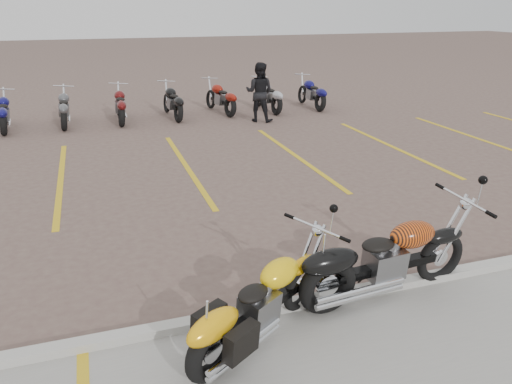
# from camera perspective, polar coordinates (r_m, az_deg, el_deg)

# --- Properties ---
(ground) EXTENTS (100.00, 100.00, 0.00)m
(ground) POSITION_cam_1_polar(r_m,az_deg,el_deg) (7.86, -2.32, -5.63)
(ground) COLOR #6F5A4F
(ground) RESTS_ON ground
(curb) EXTENTS (60.00, 0.18, 0.12)m
(curb) POSITION_cam_1_polar(r_m,az_deg,el_deg) (6.19, 3.00, -12.96)
(curb) COLOR #ADAAA3
(curb) RESTS_ON ground
(parking_stripes) EXTENTS (38.00, 5.50, 0.01)m
(parking_stripes) POSITION_cam_1_polar(r_m,az_deg,el_deg) (11.49, -7.94, 2.89)
(parking_stripes) COLOR gold
(parking_stripes) RESTS_ON ground
(yellow_cruiser) EXTENTS (1.91, 1.29, 0.90)m
(yellow_cruiser) POSITION_cam_1_polar(r_m,az_deg,el_deg) (5.47, -0.08, -13.10)
(yellow_cruiser) COLOR black
(yellow_cruiser) RESTS_ON ground
(flame_cruiser) EXTENTS (2.44, 0.43, 1.01)m
(flame_cruiser) POSITION_cam_1_polar(r_m,az_deg,el_deg) (6.40, 14.17, -7.81)
(flame_cruiser) COLOR black
(flame_cruiser) RESTS_ON ground
(person_b) EXTENTS (1.12, 1.06, 1.82)m
(person_b) POSITION_cam_1_polar(r_m,az_deg,el_deg) (15.75, 0.39, 11.33)
(person_b) COLOR black
(person_b) RESTS_ON ground
(bg_bike_row) EXTENTS (15.65, 2.04, 1.10)m
(bg_bike_row) POSITION_cam_1_polar(r_m,az_deg,el_deg) (16.45, -18.36, 9.44)
(bg_bike_row) COLOR black
(bg_bike_row) RESTS_ON ground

